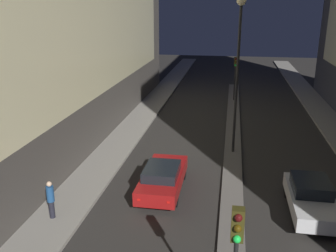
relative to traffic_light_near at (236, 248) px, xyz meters
name	(u,v)px	position (x,y,z in m)	size (l,w,h in m)	color
median_strip	(233,141)	(0.00, 16.48, -3.15)	(1.08, 38.46, 0.13)	#66605B
traffic_light_near	(236,248)	(0.00, 0.00, 0.00)	(0.32, 0.42, 4.19)	black
traffic_light_mid	(235,69)	(0.00, 28.11, 0.00)	(0.32, 0.42, 4.19)	black
street_lamp	(239,50)	(0.00, 14.38, 3.35)	(0.55, 0.55, 9.43)	black
car_left_lane	(163,177)	(-3.50, 8.63, -2.45)	(1.93, 4.80, 1.47)	maroon
car_right_lane	(311,197)	(3.50, 7.72, -2.44)	(1.90, 4.45, 1.52)	silver
pedestrian_on_left_sidewalk	(51,198)	(-7.77, 5.10, -2.11)	(0.32, 0.32, 1.74)	black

